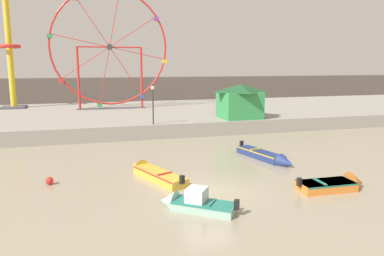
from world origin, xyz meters
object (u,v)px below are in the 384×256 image
(mooring_buoy_orange, at_px, (49,181))
(promenade_lamp_near, at_px, (153,99))
(motorboat_orange_hull, at_px, (337,185))
(drop_tower_yellow_tower, at_px, (10,58))
(ferris_wheel_red_frame, at_px, (110,49))
(carnival_booth_green_kiosk, at_px, (240,101))
(motorboat_seafoam, at_px, (192,203))
(motorboat_navy_blue, at_px, (267,156))
(motorboat_mustard_yellow, at_px, (152,172))

(mooring_buoy_orange, bearing_deg, promenade_lamp_near, 55.06)
(motorboat_orange_hull, distance_m, promenade_lamp_near, 18.26)
(motorboat_orange_hull, bearing_deg, drop_tower_yellow_tower, 124.33)
(ferris_wheel_red_frame, relative_size, carnival_booth_green_kiosk, 3.36)
(motorboat_seafoam, bearing_deg, carnival_booth_green_kiosk, -81.42)
(motorboat_orange_hull, xyz_separation_m, motorboat_seafoam, (-8.33, -0.53, 0.06))
(promenade_lamp_near, distance_m, mooring_buoy_orange, 14.27)
(motorboat_navy_blue, relative_size, mooring_buoy_orange, 12.82)
(motorboat_orange_hull, distance_m, carnival_booth_green_kiosk, 18.33)
(motorboat_orange_hull, distance_m, mooring_buoy_orange, 15.89)
(motorboat_seafoam, height_order, drop_tower_yellow_tower, drop_tower_yellow_tower)
(motorboat_seafoam, height_order, carnival_booth_green_kiosk, carnival_booth_green_kiosk)
(motorboat_orange_hull, distance_m, ferris_wheel_red_frame, 32.54)
(ferris_wheel_red_frame, relative_size, drop_tower_yellow_tower, 1.06)
(motorboat_seafoam, distance_m, drop_tower_yellow_tower, 37.47)
(promenade_lamp_near, bearing_deg, ferris_wheel_red_frame, 101.75)
(motorboat_seafoam, relative_size, motorboat_navy_blue, 0.64)
(motorboat_mustard_yellow, distance_m, mooring_buoy_orange, 5.80)
(motorboat_mustard_yellow, distance_m, motorboat_navy_blue, 8.65)
(mooring_buoy_orange, bearing_deg, motorboat_navy_blue, 5.88)
(motorboat_orange_hull, height_order, motorboat_navy_blue, motorboat_orange_hull)
(ferris_wheel_red_frame, distance_m, drop_tower_yellow_tower, 12.36)
(motorboat_seafoam, relative_size, promenade_lamp_near, 1.04)
(drop_tower_yellow_tower, xyz_separation_m, mooring_buoy_orange, (6.51, -28.68, -7.21))
(ferris_wheel_red_frame, xyz_separation_m, carnival_booth_green_kiosk, (11.86, -11.87, -5.44))
(carnival_booth_green_kiosk, height_order, promenade_lamp_near, promenade_lamp_near)
(motorboat_navy_blue, relative_size, ferris_wheel_red_frame, 0.39)
(carnival_booth_green_kiosk, distance_m, promenade_lamp_near, 9.21)
(motorboat_orange_hull, relative_size, ferris_wheel_red_frame, 0.28)
(ferris_wheel_red_frame, distance_m, carnival_booth_green_kiosk, 17.64)
(promenade_lamp_near, bearing_deg, motorboat_mustard_yellow, -100.57)
(motorboat_orange_hull, distance_m, motorboat_seafoam, 8.35)
(drop_tower_yellow_tower, bearing_deg, mooring_buoy_orange, -77.21)
(carnival_booth_green_kiosk, bearing_deg, motorboat_mustard_yellow, -131.80)
(motorboat_orange_hull, distance_m, motorboat_navy_blue, 6.63)
(motorboat_seafoam, relative_size, drop_tower_yellow_tower, 0.27)
(motorboat_orange_hull, bearing_deg, promenade_lamp_near, 115.11)
(motorboat_orange_hull, xyz_separation_m, promenade_lamp_near, (-7.10, 16.48, 3.35))
(drop_tower_yellow_tower, xyz_separation_m, promenade_lamp_near, (14.45, -17.32, -3.81))
(motorboat_mustard_yellow, height_order, carnival_booth_green_kiosk, carnival_booth_green_kiosk)
(motorboat_seafoam, distance_m, mooring_buoy_orange, 8.77)
(motorboat_navy_blue, xyz_separation_m, promenade_lamp_near, (-6.35, 9.89, 3.34))
(motorboat_seafoam, relative_size, mooring_buoy_orange, 8.16)
(ferris_wheel_red_frame, distance_m, mooring_buoy_orange, 26.62)
(motorboat_seafoam, relative_size, carnival_booth_green_kiosk, 0.84)
(drop_tower_yellow_tower, bearing_deg, motorboat_navy_blue, -52.61)
(motorboat_orange_hull, relative_size, motorboat_seafoam, 1.12)
(carnival_booth_green_kiosk, bearing_deg, motorboat_navy_blue, -104.48)
(motorboat_mustard_yellow, distance_m, ferris_wheel_red_frame, 26.24)
(motorboat_orange_hull, height_order, motorboat_seafoam, motorboat_seafoam)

